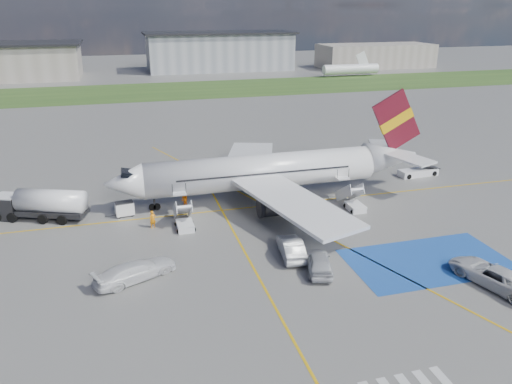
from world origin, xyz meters
TOP-DOWN VIEW (x-y plane):
  - ground at (0.00, 0.00)m, footprint 400.00×400.00m
  - grass_strip at (0.00, 95.00)m, footprint 400.00×30.00m
  - taxiway_line_main at (0.00, 12.00)m, footprint 120.00×0.20m
  - taxiway_line_cross at (-5.00, -10.00)m, footprint 0.20×60.00m
  - taxiway_line_diag at (0.00, 12.00)m, footprint 20.71×56.45m
  - staging_box at (10.00, -4.00)m, footprint 14.00×8.00m
  - terminal_centre at (20.00, 135.00)m, footprint 48.00×18.00m
  - terminal_east at (75.00, 128.00)m, footprint 40.00×16.00m
  - airliner at (1.51, 14.00)m, footprint 36.81×32.95m
  - airstairs_fwd at (-9.50, 8.70)m, footprint 1.90×5.20m
  - airstairs_aft at (9.00, 8.70)m, footprint 1.90×5.20m
  - fuel_tanker at (-23.46, 14.73)m, footprint 9.78×5.91m
  - gpu_cart at (-15.16, 13.32)m, footprint 2.03×1.47m
  - belt_loader at (22.16, 16.76)m, footprint 5.69×2.40m
  - car_silver_a at (0.13, -3.09)m, footprint 3.24×5.31m
  - car_silver_b at (-1.23, 0.07)m, footprint 2.44×5.33m
  - van_white_a at (12.68, -8.84)m, footprint 4.08×6.29m
  - van_white_b at (-14.67, -0.34)m, footprint 5.61×4.09m
  - crew_fwd at (-12.54, 9.44)m, footprint 0.79×0.67m
  - crew_nose at (-8.72, 14.17)m, footprint 0.97×1.01m
  - crew_aft at (4.22, 8.94)m, footprint 0.94×1.14m

SIDE VIEW (x-z plane):
  - ground at x=0.00m, z-range 0.00..0.00m
  - grass_strip at x=0.00m, z-range 0.00..0.01m
  - taxiway_line_main at x=0.00m, z-range 0.00..0.01m
  - taxiway_line_cross at x=-5.00m, z-range 0.00..0.01m
  - taxiway_line_diag at x=0.00m, z-range 0.00..0.01m
  - staging_box at x=10.00m, z-range 0.00..0.01m
  - belt_loader at x=22.16m, z-range -0.42..1.26m
  - airstairs_fwd at x=-9.50m, z-range -1.18..2.42m
  - airstairs_aft at x=9.00m, z-range -1.18..2.42m
  - gpu_cart at x=-15.16m, z-range -0.08..1.49m
  - crew_nose at x=-8.72m, z-range 0.00..1.65m
  - car_silver_a at x=0.13m, z-range 0.00..1.69m
  - car_silver_b at x=-1.23m, z-range 0.00..1.70m
  - crew_aft at x=4.22m, z-range 0.00..1.82m
  - crew_fwd at x=-12.54m, z-range 0.00..1.82m
  - van_white_b at x=-14.67m, z-range 0.00..2.04m
  - van_white_a at x=12.68m, z-range 0.00..2.17m
  - fuel_tanker at x=-23.46m, z-range -0.26..3.00m
  - airliner at x=1.51m, z-range -2.57..9.35m
  - terminal_east at x=75.00m, z-range 0.00..8.00m
  - terminal_centre at x=20.00m, z-range 0.00..12.00m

